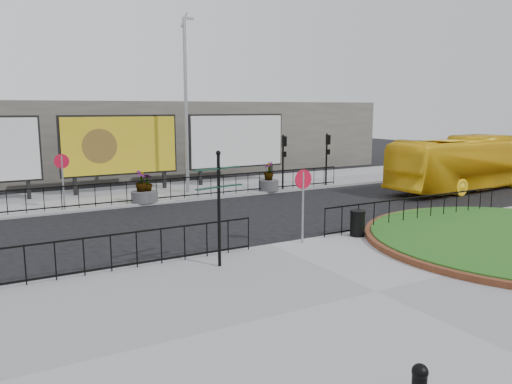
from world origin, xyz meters
TOP-DOWN VIEW (x-y plane):
  - ground at (0.00, 0.00)m, footprint 90.00×90.00m
  - pavement_near at (0.00, -5.00)m, footprint 30.00×10.00m
  - pavement_far at (0.00, 12.00)m, footprint 44.00×6.00m
  - railing_near_left at (-6.00, -0.30)m, footprint 10.00×0.10m
  - railing_near_right at (6.50, -0.30)m, footprint 9.00×0.10m
  - railing_far at (1.00, 9.30)m, footprint 18.00×0.10m
  - speed_sign_far at (-5.00, 9.40)m, footprint 0.64×0.07m
  - speed_sign_near at (1.00, -0.40)m, footprint 0.64×0.07m
  - billboard_mid at (-1.50, 12.97)m, footprint 6.20×0.31m
  - billboard_right at (5.50, 12.97)m, footprint 6.20×0.31m
  - lamp_post at (1.51, 11.00)m, footprint 0.74×0.18m
  - signal_pole_a at (6.50, 9.34)m, footprint 0.22×0.26m
  - signal_pole_b at (9.50, 9.34)m, footprint 0.22×0.26m
  - building_backdrop at (0.00, 22.00)m, footprint 40.00×10.00m
  - fingerpost_sign at (-2.47, -1.27)m, footprint 1.54×0.56m
  - litter_bin at (3.21, -0.60)m, footprint 0.55×0.55m
  - bus at (15.76, 4.66)m, footprint 11.01×3.13m
  - planter_a at (-1.50, 9.40)m, footprint 1.01×1.01m
  - planter_b at (-1.20, 9.40)m, footprint 0.97×0.97m
  - planter_c at (5.58, 9.40)m, footprint 1.09×1.09m

SIDE VIEW (x-z plane):
  - ground at x=0.00m, z-range 0.00..0.00m
  - pavement_near at x=0.00m, z-range 0.00..0.12m
  - pavement_far at x=0.00m, z-range 0.00..0.12m
  - planter_b at x=-1.20m, z-range -0.11..1.24m
  - litter_bin at x=3.21m, z-range 0.12..1.04m
  - planter_c at x=5.58m, z-range -0.13..1.45m
  - planter_a at x=-1.50m, z-range -0.10..1.43m
  - railing_near_left at x=-6.00m, z-range 0.12..1.22m
  - railing_near_right at x=6.50m, z-range 0.12..1.22m
  - railing_far at x=1.00m, z-range 0.12..1.22m
  - bus at x=15.76m, z-range 0.00..3.03m
  - speed_sign_far at x=-5.00m, z-range 0.68..3.15m
  - speed_sign_near at x=1.00m, z-range 0.68..3.15m
  - signal_pole_a at x=6.50m, z-range 0.60..3.60m
  - signal_pole_b at x=9.50m, z-range 0.60..3.60m
  - fingerpost_sign at x=-2.47m, z-range 0.46..3.76m
  - building_backdrop at x=0.00m, z-range 0.00..5.00m
  - billboard_mid at x=-1.50m, z-range 0.55..4.65m
  - billboard_right at x=5.50m, z-range 0.55..4.65m
  - lamp_post at x=1.51m, z-range 0.21..9.44m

